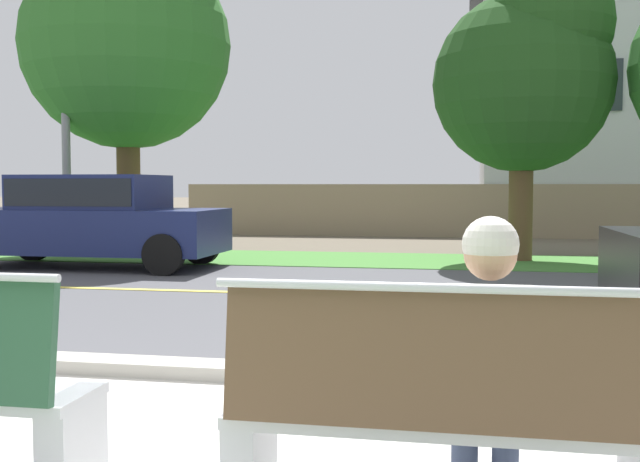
# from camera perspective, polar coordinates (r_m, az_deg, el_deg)

# --- Properties ---
(ground_plane) EXTENTS (140.00, 140.00, 0.00)m
(ground_plane) POSITION_cam_1_polar(r_m,az_deg,el_deg) (10.89, 3.91, -3.78)
(ground_plane) COLOR #665B4C
(curb_edge) EXTENTS (44.00, 0.30, 0.11)m
(curb_edge) POSITION_cam_1_polar(r_m,az_deg,el_deg) (5.40, -3.46, -10.67)
(curb_edge) COLOR #ADA89E
(curb_edge) RESTS_ON ground_plane
(street_asphalt) EXTENTS (52.00, 8.00, 0.01)m
(street_asphalt) POSITION_cam_1_polar(r_m,az_deg,el_deg) (9.41, 2.81, -4.90)
(street_asphalt) COLOR #515156
(street_asphalt) RESTS_ON ground_plane
(road_centre_line) EXTENTS (48.00, 0.14, 0.01)m
(road_centre_line) POSITION_cam_1_polar(r_m,az_deg,el_deg) (9.41, 2.81, -4.87)
(road_centre_line) COLOR #E0CC4C
(road_centre_line) RESTS_ON ground_plane
(far_verge_grass) EXTENTS (48.00, 2.80, 0.02)m
(far_verge_grass) POSITION_cam_1_polar(r_m,az_deg,el_deg) (13.87, 5.41, -2.19)
(far_verge_grass) COLOR #478438
(far_verge_grass) RESTS_ON ground_plane
(bench_right) EXTENTS (1.73, 0.48, 1.01)m
(bench_right) POSITION_cam_1_polar(r_m,az_deg,el_deg) (3.12, 8.91, -13.77)
(bench_right) COLOR silver
(bench_right) RESTS_ON ground_plane
(seated_person_white) EXTENTS (0.52, 0.68, 1.25)m
(seated_person_white) POSITION_cam_1_polar(r_m,az_deg,el_deg) (3.23, 12.54, -9.10)
(seated_person_white) COLOR #333D56
(seated_person_white) RESTS_ON ground_plane
(car_navy_far) EXTENTS (4.30, 1.86, 1.54)m
(car_navy_far) POSITION_cam_1_polar(r_m,az_deg,el_deg) (13.13, -16.79, 1.06)
(car_navy_far) COLOR navy
(car_navy_far) RESTS_ON ground_plane
(streetlamp) EXTENTS (0.24, 2.10, 7.87)m
(streetlamp) POSITION_cam_1_polar(r_m,az_deg,el_deg) (15.76, -18.40, 14.57)
(streetlamp) COLOR gray
(streetlamp) RESTS_ON ground_plane
(shade_tree_far_left) EXTENTS (4.22, 4.22, 6.97)m
(shade_tree_far_left) POSITION_cam_1_polar(r_m,az_deg,el_deg) (16.27, -14.05, 14.54)
(shade_tree_far_left) COLOR brown
(shade_tree_far_left) RESTS_ON ground_plane
(shade_tree_left) EXTENTS (3.20, 3.20, 5.29)m
(shade_tree_left) POSITION_cam_1_polar(r_m,az_deg,el_deg) (14.26, 15.45, 11.63)
(shade_tree_left) COLOR brown
(shade_tree_left) RESTS_ON ground_plane
(garden_wall) EXTENTS (13.00, 0.36, 1.40)m
(garden_wall) POSITION_cam_1_polar(r_m,az_deg,el_deg) (20.34, 7.73, 1.54)
(garden_wall) COLOR gray
(garden_wall) RESTS_ON ground_plane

